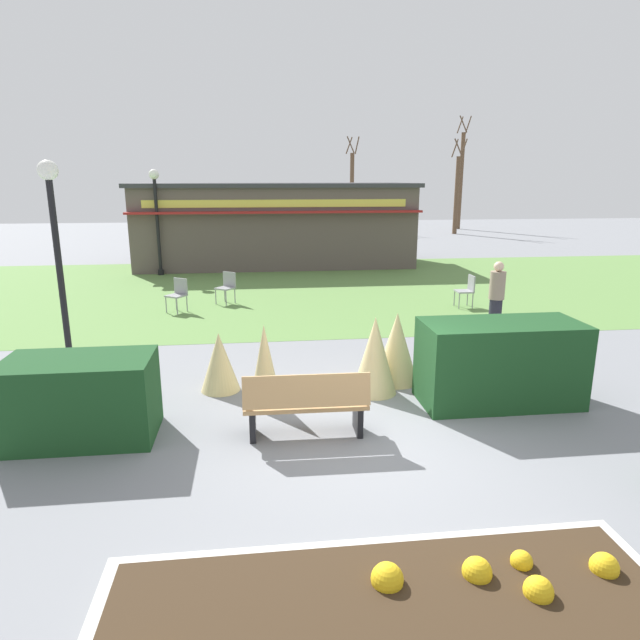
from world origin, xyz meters
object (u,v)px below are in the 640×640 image
(cafe_chair_west, at_px, (467,288))
(tree_left_bg, at_px, (352,190))
(park_bench, at_px, (306,404))
(person_strolling, at_px, (496,298))
(cafe_chair_center, at_px, (227,285))
(parked_car_west_slot, at_px, (241,231))
(lamppost_mid, at_px, (56,238))
(food_kiosk, at_px, (275,224))
(tree_right_bg, at_px, (461,179))
(tree_center_bg, at_px, (457,193))
(lamppost_far, at_px, (156,209))
(cafe_chair_east, at_px, (178,292))

(cafe_chair_west, distance_m, tree_left_bg, 23.91)
(park_bench, relative_size, cafe_chair_west, 1.92)
(person_strolling, bearing_deg, cafe_chair_center, 38.66)
(person_strolling, height_order, parked_car_west_slot, person_strolling)
(lamppost_mid, distance_m, person_strolling, 9.12)
(food_kiosk, relative_size, tree_right_bg, 1.47)
(lamppost_mid, distance_m, tree_left_bg, 29.25)
(park_bench, bearing_deg, person_strolling, 43.79)
(food_kiosk, xyz_separation_m, tree_center_bg, (11.98, 11.61, 0.92))
(parked_car_west_slot, bearing_deg, tree_left_bg, 43.96)
(park_bench, relative_size, lamppost_far, 0.45)
(parked_car_west_slot, bearing_deg, person_strolling, -72.77)
(lamppost_mid, height_order, person_strolling, lamppost_mid)
(lamppost_mid, bearing_deg, lamppost_far, 88.96)
(lamppost_far, bearing_deg, cafe_chair_west, -34.79)
(cafe_chair_west, bearing_deg, lamppost_far, 145.21)
(tree_left_bg, distance_m, tree_center_bg, 7.08)
(lamppost_mid, distance_m, parked_car_west_slot, 20.45)
(food_kiosk, xyz_separation_m, tree_left_bg, (5.87, 15.18, 1.08))
(food_kiosk, height_order, tree_center_bg, tree_center_bg)
(park_bench, height_order, lamppost_far, lamppost_far)
(park_bench, distance_m, cafe_chair_center, 8.73)
(lamppost_mid, relative_size, cafe_chair_east, 4.25)
(park_bench, bearing_deg, tree_left_bg, 78.86)
(lamppost_far, height_order, parked_car_west_slot, lamppost_far)
(cafe_chair_east, bearing_deg, parked_car_west_slot, 85.24)
(food_kiosk, bearing_deg, park_bench, -90.92)
(cafe_chair_west, distance_m, tree_center_bg, 21.53)
(person_strolling, bearing_deg, tree_left_bg, -20.53)
(tree_right_bg, bearing_deg, cafe_chair_east, -125.27)
(park_bench, bearing_deg, food_kiosk, 89.08)
(park_bench, distance_m, person_strolling, 6.52)
(parked_car_west_slot, distance_m, tree_center_bg, 14.17)
(lamppost_mid, relative_size, tree_left_bg, 0.61)
(cafe_chair_west, height_order, tree_left_bg, tree_left_bg)
(tree_right_bg, bearing_deg, lamppost_mid, -123.51)
(cafe_chair_east, xyz_separation_m, tree_right_bg, (16.44, 23.24, 2.88))
(cafe_chair_center, height_order, parked_car_west_slot, parked_car_west_slot)
(food_kiosk, bearing_deg, cafe_chair_west, -60.39)
(parked_car_west_slot, height_order, tree_right_bg, tree_right_bg)
(cafe_chair_east, height_order, tree_center_bg, tree_center_bg)
(cafe_chair_west, relative_size, cafe_chair_center, 1.00)
(cafe_chair_west, relative_size, tree_right_bg, 0.12)
(park_bench, bearing_deg, cafe_chair_center, 99.43)
(cafe_chair_east, distance_m, tree_center_bg, 24.87)
(lamppost_mid, bearing_deg, person_strolling, 4.79)
(person_strolling, xyz_separation_m, tree_right_bg, (9.07, 26.47, 2.55))
(lamppost_far, xyz_separation_m, tree_right_bg, (17.84, 17.25, 1.01))
(food_kiosk, xyz_separation_m, cafe_chair_center, (-1.69, -7.31, -1.12))
(cafe_chair_west, distance_m, cafe_chair_center, 6.71)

